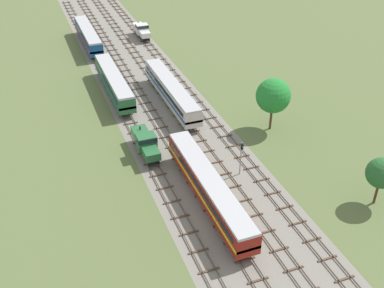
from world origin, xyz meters
The scene contains 15 objects.
ground_plane centered at (0.00, 56.00, 0.00)m, with size 480.00×480.00×0.00m, color #5B6B3D.
ballast_bed centered at (0.00, 56.00, 0.00)m, with size 16.66×176.00×0.01m, color gray.
track_far_left centered at (-6.33, 57.00, 0.14)m, with size 2.40×126.00×0.29m.
track_left centered at (-2.11, 57.00, 0.14)m, with size 2.40×126.00×0.29m.
track_centre_left centered at (2.11, 57.00, 0.14)m, with size 2.40×126.00×0.29m.
track_centre centered at (6.33, 57.00, 0.14)m, with size 2.40×126.00×0.29m.
passenger_coach_left_nearest centered at (-2.11, 20.84, 2.61)m, with size 2.96×22.00×3.80m.
shunter_loco_far_left_near centered at (-6.33, 34.24, 2.01)m, with size 2.74×8.46×3.10m.
passenger_coach_centre_left_mid centered at (2.11, 47.76, 2.61)m, with size 2.96×22.00×3.80m.
diesel_railcar_far_left_midfar centered at (-6.33, 54.74, 2.60)m, with size 2.96×20.50×3.80m.
diesel_railcar_far_left_far centered at (-6.33, 80.85, 2.60)m, with size 2.96×20.50×3.80m.
shunter_loco_centre_farther centered at (6.33, 82.01, 2.01)m, with size 2.74×8.46×3.10m.
signal_post_nearest centered at (4.22, 24.84, 3.24)m, with size 0.28×0.47×5.07m.
lineside_tree_0 centered at (17.31, 13.42, 4.61)m, with size 3.82×3.82×6.54m.
lineside_tree_1 centered at (14.03, 34.17, 5.81)m, with size 5.37×5.37×8.51m.
Camera 1 is at (-19.79, -19.97, 37.25)m, focal length 42.84 mm.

